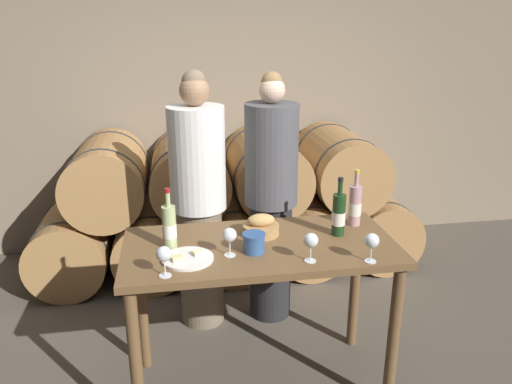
{
  "coord_description": "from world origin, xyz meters",
  "views": [
    {
      "loc": [
        -0.43,
        -2.42,
        2.07
      ],
      "look_at": [
        0.0,
        0.14,
        1.17
      ],
      "focal_mm": 35.0,
      "sensor_mm": 36.0,
      "label": 1
    }
  ],
  "objects_px": {
    "wine_glass_left": "(230,236)",
    "wine_bottle_red": "(339,215)",
    "wine_bottle_white": "(169,227)",
    "blue_crock": "(254,242)",
    "wine_glass_far_left": "(164,255)",
    "wine_glass_center": "(311,241)",
    "person_right": "(271,200)",
    "bread_basket": "(261,227)",
    "person_left": "(199,203)",
    "wine_glass_right": "(372,241)",
    "wine_bottle_rose": "(355,205)",
    "cheese_plate": "(188,258)",
    "tasting_table": "(260,267)"
  },
  "relations": [
    {
      "from": "wine_bottle_red",
      "to": "cheese_plate",
      "type": "height_order",
      "value": "wine_bottle_red"
    },
    {
      "from": "person_right",
      "to": "bread_basket",
      "type": "bearing_deg",
      "value": -106.19
    },
    {
      "from": "wine_bottle_rose",
      "to": "wine_glass_center",
      "type": "bearing_deg",
      "value": -132.33
    },
    {
      "from": "wine_bottle_white",
      "to": "cheese_plate",
      "type": "bearing_deg",
      "value": -62.8
    },
    {
      "from": "bread_basket",
      "to": "person_left",
      "type": "bearing_deg",
      "value": 116.48
    },
    {
      "from": "wine_bottle_white",
      "to": "bread_basket",
      "type": "distance_m",
      "value": 0.52
    },
    {
      "from": "wine_bottle_rose",
      "to": "wine_glass_far_left",
      "type": "relative_size",
      "value": 2.22
    },
    {
      "from": "wine_bottle_red",
      "to": "person_right",
      "type": "bearing_deg",
      "value": 109.15
    },
    {
      "from": "wine_glass_right",
      "to": "wine_bottle_rose",
      "type": "bearing_deg",
      "value": 79.71
    },
    {
      "from": "person_right",
      "to": "wine_glass_left",
      "type": "xyz_separation_m",
      "value": [
        -0.39,
        -0.87,
        0.14
      ]
    },
    {
      "from": "blue_crock",
      "to": "wine_bottle_red",
      "type": "bearing_deg",
      "value": 15.81
    },
    {
      "from": "cheese_plate",
      "to": "wine_glass_left",
      "type": "relative_size",
      "value": 1.72
    },
    {
      "from": "tasting_table",
      "to": "wine_bottle_red",
      "type": "xyz_separation_m",
      "value": [
        0.45,
        0.05,
        0.26
      ]
    },
    {
      "from": "person_left",
      "to": "wine_glass_right",
      "type": "relative_size",
      "value": 11.71
    },
    {
      "from": "wine_bottle_red",
      "to": "person_left",
      "type": "bearing_deg",
      "value": 136.48
    },
    {
      "from": "tasting_table",
      "to": "wine_glass_center",
      "type": "xyz_separation_m",
      "value": [
        0.21,
        -0.24,
        0.25
      ]
    },
    {
      "from": "person_right",
      "to": "wine_glass_left",
      "type": "height_order",
      "value": "person_right"
    },
    {
      "from": "wine_bottle_rose",
      "to": "blue_crock",
      "type": "bearing_deg",
      "value": -157.47
    },
    {
      "from": "wine_bottle_red",
      "to": "wine_glass_right",
      "type": "height_order",
      "value": "wine_bottle_red"
    },
    {
      "from": "wine_bottle_white",
      "to": "bread_basket",
      "type": "xyz_separation_m",
      "value": [
        0.51,
        0.09,
        -0.07
      ]
    },
    {
      "from": "wine_glass_right",
      "to": "bread_basket",
      "type": "bearing_deg",
      "value": 138.73
    },
    {
      "from": "wine_bottle_white",
      "to": "bread_basket",
      "type": "relative_size",
      "value": 1.62
    },
    {
      "from": "wine_glass_far_left",
      "to": "wine_glass_right",
      "type": "xyz_separation_m",
      "value": [
        1.02,
        -0.02,
        0.0
      ]
    },
    {
      "from": "wine_bottle_rose",
      "to": "wine_glass_far_left",
      "type": "height_order",
      "value": "wine_bottle_rose"
    },
    {
      "from": "wine_glass_left",
      "to": "tasting_table",
      "type": "bearing_deg",
      "value": 31.86
    },
    {
      "from": "wine_glass_left",
      "to": "person_left",
      "type": "bearing_deg",
      "value": 97.17
    },
    {
      "from": "wine_glass_right",
      "to": "wine_glass_left",
      "type": "bearing_deg",
      "value": 164.89
    },
    {
      "from": "wine_bottle_rose",
      "to": "bread_basket",
      "type": "distance_m",
      "value": 0.58
    },
    {
      "from": "wine_glass_right",
      "to": "tasting_table",
      "type": "bearing_deg",
      "value": 149.71
    },
    {
      "from": "person_right",
      "to": "wine_glass_left",
      "type": "relative_size",
      "value": 11.58
    },
    {
      "from": "wine_bottle_rose",
      "to": "wine_bottle_red",
      "type": "bearing_deg",
      "value": -138.45
    },
    {
      "from": "tasting_table",
      "to": "wine_glass_center",
      "type": "distance_m",
      "value": 0.41
    },
    {
      "from": "cheese_plate",
      "to": "wine_bottle_rose",
      "type": "bearing_deg",
      "value": 17.01
    },
    {
      "from": "bread_basket",
      "to": "wine_glass_far_left",
      "type": "distance_m",
      "value": 0.67
    },
    {
      "from": "person_left",
      "to": "wine_bottle_rose",
      "type": "xyz_separation_m",
      "value": [
        0.88,
        -0.58,
        0.14
      ]
    },
    {
      "from": "person_right",
      "to": "cheese_plate",
      "type": "bearing_deg",
      "value": -124.38
    },
    {
      "from": "wine_glass_left",
      "to": "wine_bottle_red",
      "type": "bearing_deg",
      "value": 14.52
    },
    {
      "from": "blue_crock",
      "to": "wine_glass_right",
      "type": "relative_size",
      "value": 0.8
    },
    {
      "from": "bread_basket",
      "to": "wine_bottle_rose",
      "type": "bearing_deg",
      "value": 5.1
    },
    {
      "from": "tasting_table",
      "to": "cheese_plate",
      "type": "relative_size",
      "value": 5.62
    },
    {
      "from": "person_right",
      "to": "wine_bottle_red",
      "type": "bearing_deg",
      "value": -70.85
    },
    {
      "from": "person_left",
      "to": "wine_glass_center",
      "type": "xyz_separation_m",
      "value": [
        0.5,
        -1.0,
        0.13
      ]
    },
    {
      "from": "tasting_table",
      "to": "wine_glass_center",
      "type": "height_order",
      "value": "wine_glass_center"
    },
    {
      "from": "tasting_table",
      "to": "wine_bottle_red",
      "type": "height_order",
      "value": "wine_bottle_red"
    },
    {
      "from": "person_right",
      "to": "blue_crock",
      "type": "xyz_separation_m",
      "value": [
        -0.26,
        -0.85,
        0.09
      ]
    },
    {
      "from": "wine_bottle_red",
      "to": "wine_glass_center",
      "type": "distance_m",
      "value": 0.38
    },
    {
      "from": "wine_bottle_white",
      "to": "blue_crock",
      "type": "xyz_separation_m",
      "value": [
        0.43,
        -0.13,
        -0.06
      ]
    },
    {
      "from": "blue_crock",
      "to": "bread_basket",
      "type": "height_order",
      "value": "bread_basket"
    },
    {
      "from": "wine_glass_far_left",
      "to": "wine_glass_center",
      "type": "bearing_deg",
      "value": 2.74
    },
    {
      "from": "wine_bottle_red",
      "to": "bread_basket",
      "type": "xyz_separation_m",
      "value": [
        -0.43,
        0.07,
        -0.08
      ]
    }
  ]
}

